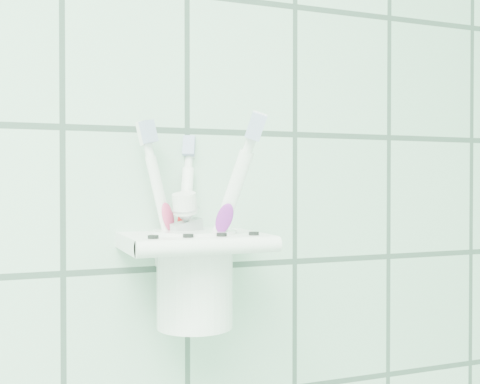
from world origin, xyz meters
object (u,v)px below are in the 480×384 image
object	(u,v)px
cup	(195,275)
toothbrush_orange	(191,209)
toothbrush_pink	(187,216)
holder_bracket	(193,243)
toothpaste_tube	(194,243)
toothbrush_blue	(178,222)

from	to	relation	value
cup	toothbrush_orange	world-z (taller)	toothbrush_orange
cup	toothbrush_pink	bearing A→B (deg)	113.60
holder_bracket	toothpaste_tube	bearing A→B (deg)	70.40
toothbrush_orange	toothpaste_tube	world-z (taller)	toothbrush_orange
toothbrush_orange	toothpaste_tube	bearing A→B (deg)	67.85
holder_bracket	toothbrush_blue	xyz separation A→B (m)	(-0.02, -0.00, 0.02)
cup	toothbrush_blue	xyz separation A→B (m)	(-0.02, -0.00, 0.05)
toothbrush_blue	toothbrush_orange	size ratio (longest dim) A/B	0.89
toothbrush_blue	toothpaste_tube	distance (m)	0.04
toothbrush_pink	toothbrush_blue	xyz separation A→B (m)	(-0.01, -0.01, -0.00)
holder_bracket	toothbrush_orange	world-z (taller)	toothbrush_orange
toothbrush_orange	holder_bracket	bearing A→B (deg)	-78.52
holder_bracket	cup	xyz separation A→B (m)	(0.00, 0.00, -0.03)
toothbrush_pink	toothbrush_orange	xyz separation A→B (m)	(0.00, 0.00, 0.01)
toothbrush_blue	toothbrush_orange	bearing A→B (deg)	64.65
toothpaste_tube	holder_bracket	bearing A→B (deg)	-130.28
holder_bracket	toothpaste_tube	world-z (taller)	toothpaste_tube
holder_bracket	toothbrush_orange	xyz separation A→B (m)	(0.00, 0.02, 0.03)
toothbrush_orange	toothpaste_tube	xyz separation A→B (m)	(0.01, 0.01, -0.04)
toothbrush_orange	cup	bearing A→B (deg)	-67.48
toothbrush_pink	toothbrush_blue	world-z (taller)	toothbrush_pink
cup	toothbrush_blue	distance (m)	0.06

